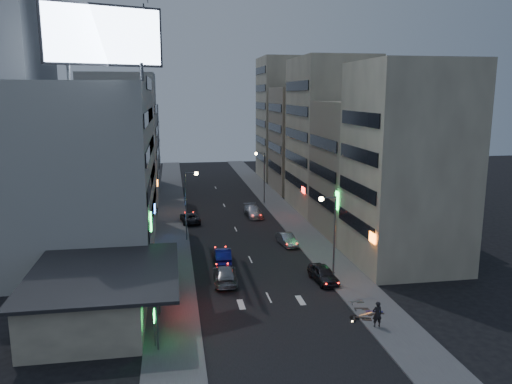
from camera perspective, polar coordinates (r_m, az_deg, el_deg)
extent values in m
plane|color=black|center=(39.46, 2.62, -14.21)|extent=(180.00, 180.00, 0.00)
cube|color=#4C4C4F|center=(66.97, -9.60, -3.57)|extent=(4.00, 120.00, 0.12)
cube|color=#4C4C4F|center=(68.78, 3.87, -3.04)|extent=(4.00, 120.00, 0.12)
cube|color=beige|center=(40.30, -18.28, -11.44)|extent=(8.00, 12.00, 3.60)
cube|color=black|center=(39.46, -17.01, -8.81)|extent=(11.00, 13.00, 0.25)
cube|color=black|center=(39.34, -10.94, -9.59)|extent=(0.12, 4.00, 0.90)
cube|color=#FF1E14|center=(39.34, -10.82, -9.58)|extent=(0.04, 3.70, 0.70)
cube|color=#A4A5A0|center=(56.17, -19.09, 2.46)|extent=(14.00, 24.00, 18.00)
cube|color=beige|center=(51.14, 16.83, 2.92)|extent=(10.00, 11.00, 20.00)
cube|color=gray|center=(62.00, 12.46, 2.64)|extent=(11.00, 12.00, 16.00)
cube|color=beige|center=(73.64, 8.41, 6.44)|extent=(10.00, 14.00, 22.00)
cube|color=#A4A5A0|center=(80.50, -15.23, 5.85)|extent=(11.00, 10.00, 20.00)
cube|color=slate|center=(93.67, -14.71, 5.03)|extent=(12.00, 10.00, 15.00)
cube|color=gray|center=(88.28, 5.68, 5.97)|extent=(11.00, 12.00, 18.00)
cube|color=beige|center=(101.73, 3.91, 8.37)|extent=(12.00, 12.00, 24.00)
cylinder|color=#595B60|center=(45.63, -20.66, 12.79)|extent=(0.30, 0.30, 1.50)
cylinder|color=#595B60|center=(44.92, -12.93, 13.24)|extent=(0.30, 0.30, 1.50)
cube|color=black|center=(45.39, -17.04, 16.76)|extent=(9.52, 3.75, 5.00)
cube|color=#B1CAEC|center=(45.18, -16.98, 16.79)|extent=(9.04, 3.34, 4.60)
cylinder|color=#595B60|center=(44.99, 8.94, -5.48)|extent=(0.16, 0.16, 8.00)
cylinder|color=#595B60|center=(43.83, 8.22, -0.65)|extent=(1.40, 0.10, 0.10)
sphere|color=#FFD88C|center=(43.67, 7.47, -0.80)|extent=(0.44, 0.44, 0.44)
cylinder|color=#595B60|center=(58.26, -8.03, -1.63)|extent=(0.16, 0.16, 8.00)
cylinder|color=#595B60|center=(57.55, -7.44, 2.19)|extent=(1.40, 0.10, 0.10)
sphere|color=#FFD88C|center=(57.59, -6.84, 2.11)|extent=(0.44, 0.44, 0.44)
cylinder|color=#595B60|center=(77.18, 0.96, 1.62)|extent=(0.16, 0.16, 8.00)
cylinder|color=#595B60|center=(76.50, 0.45, 4.49)|extent=(1.40, 0.10, 0.10)
sphere|color=#FFD88C|center=(76.41, 0.01, 4.41)|extent=(0.44, 0.44, 0.44)
imported|color=#28282D|center=(46.52, 7.69, -9.26)|extent=(2.19, 4.56, 1.50)
imported|color=#A0A1A8|center=(56.93, 3.54, -5.43)|extent=(1.92, 4.21, 1.34)
imported|color=#27272D|center=(67.15, -7.56, -2.92)|extent=(2.79, 5.10, 1.36)
imported|color=#A3A4AB|center=(69.73, -0.30, -2.23)|extent=(2.42, 5.33, 1.51)
imported|color=navy|center=(51.21, -3.81, -7.26)|extent=(1.78, 4.58, 1.49)
imported|color=gray|center=(46.06, -3.57, -9.39)|extent=(2.43, 5.32, 1.51)
imported|color=black|center=(38.51, 13.68, -13.41)|extent=(0.73, 0.49, 1.95)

